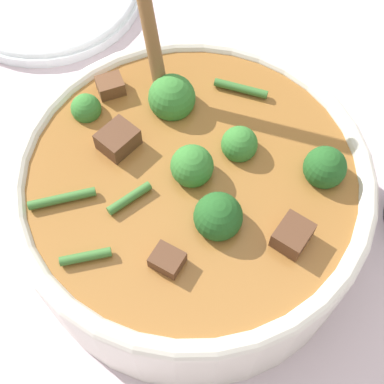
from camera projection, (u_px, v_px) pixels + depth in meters
The scene contains 2 objects.
ground_plane at pixel (192, 226), 0.51m from camera, with size 4.00×4.00×0.00m, color silver.
stew_bowl at pixel (192, 196), 0.46m from camera, with size 0.30×0.29×0.29m.
Camera 1 is at (-0.14, 0.18, 0.46)m, focal length 50.00 mm.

